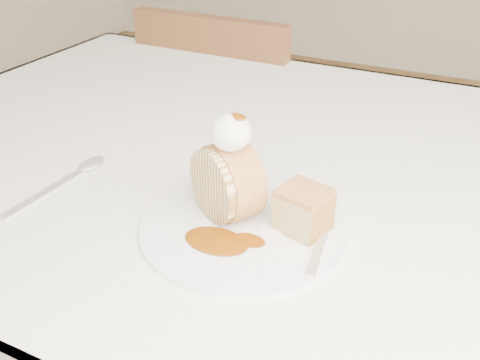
% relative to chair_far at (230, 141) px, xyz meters
% --- Properties ---
extents(table, '(1.40, 0.90, 0.75)m').
position_rel_chair_far_xyz_m(table, '(0.38, -0.51, 0.19)').
color(table, silver).
rests_on(table, ground).
extents(chair_far, '(0.40, 0.40, 0.83)m').
position_rel_chair_far_xyz_m(chair_far, '(0.00, 0.00, 0.00)').
color(chair_far, brown).
rests_on(chair_far, ground).
extents(plate, '(0.30, 0.30, 0.01)m').
position_rel_chair_far_xyz_m(plate, '(0.38, -0.70, 0.28)').
color(plate, white).
rests_on(plate, table).
extents(roulade_slice, '(0.10, 0.09, 0.09)m').
position_rel_chair_far_xyz_m(roulade_slice, '(0.35, -0.69, 0.33)').
color(roulade_slice, beige).
rests_on(roulade_slice, plate).
extents(cake_chunk, '(0.07, 0.06, 0.05)m').
position_rel_chair_far_xyz_m(cake_chunk, '(0.45, -0.68, 0.30)').
color(cake_chunk, tan).
rests_on(cake_chunk, plate).
extents(whipped_cream, '(0.05, 0.05, 0.04)m').
position_rel_chair_far_xyz_m(whipped_cream, '(0.36, -0.69, 0.39)').
color(whipped_cream, white).
rests_on(whipped_cream, roulade_slice).
extents(caramel_drizzle, '(0.02, 0.02, 0.01)m').
position_rel_chair_far_xyz_m(caramel_drizzle, '(0.36, -0.69, 0.42)').
color(caramel_drizzle, '#6A3204').
rests_on(caramel_drizzle, whipped_cream).
extents(caramel_pool, '(0.09, 0.07, 0.00)m').
position_rel_chair_far_xyz_m(caramel_pool, '(0.37, -0.75, 0.28)').
color(caramel_pool, '#6A3204').
rests_on(caramel_pool, plate).
extents(fork, '(0.04, 0.15, 0.00)m').
position_rel_chair_far_xyz_m(fork, '(0.48, -0.71, 0.28)').
color(fork, silver).
rests_on(fork, plate).
extents(spoon, '(0.03, 0.17, 0.00)m').
position_rel_chair_far_xyz_m(spoon, '(0.11, -0.75, 0.28)').
color(spoon, silver).
rests_on(spoon, table).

